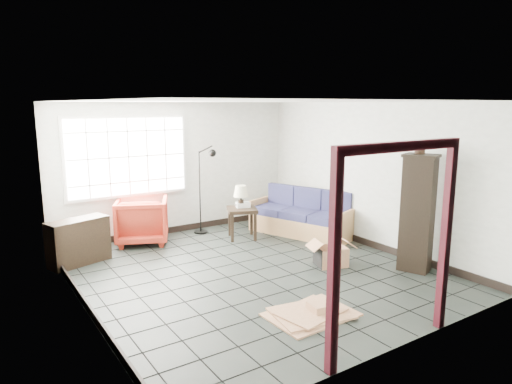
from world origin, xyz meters
TOP-DOWN VIEW (x-y plane):
  - ground at (0.00, 0.00)m, footprint 5.50×5.50m
  - room_shell at (0.00, 0.03)m, footprint 5.02×5.52m
  - window_panel at (-1.00, 2.70)m, footprint 2.32×0.08m
  - doorway_trim at (0.00, -2.70)m, footprint 1.80×0.08m
  - futon_sofa at (2.00, 1.21)m, footprint 1.43×2.19m
  - armchair at (-0.89, 2.40)m, footprint 1.18×1.15m
  - side_table at (0.82, 1.61)m, footprint 0.72×0.72m
  - table_lamp at (0.81, 1.65)m, footprint 0.35×0.35m
  - projector at (0.87, 1.67)m, footprint 0.31×0.28m
  - floor_lamp at (0.41, 2.31)m, footprint 0.47×0.45m
  - console_shelf at (-2.15, 1.86)m, footprint 1.02×0.64m
  - tall_shelf at (2.15, -1.34)m, footprint 0.54×0.60m
  - pot at (2.17, -1.29)m, footprint 0.19×0.19m
  - open_box at (1.21, -0.47)m, footprint 0.83×0.58m
  - cardboard_pile at (-0.20, -1.67)m, footprint 1.07×0.83m

SIDE VIEW (x-z plane):
  - ground at x=0.00m, z-range 0.00..0.00m
  - cardboard_pile at x=-0.20m, z-range -0.04..0.12m
  - open_box at x=1.21m, z-range -0.06..0.37m
  - futon_sofa at x=2.00m, z-range -0.13..0.78m
  - console_shelf at x=-2.15m, z-range 0.00..0.74m
  - armchair at x=-0.89m, z-range 0.00..0.94m
  - side_table at x=0.82m, z-range 0.19..0.79m
  - projector at x=0.87m, z-range 0.60..0.69m
  - table_lamp at x=0.81m, z-range 0.68..1.12m
  - tall_shelf at x=2.15m, z-range 0.02..1.84m
  - floor_lamp at x=0.41m, z-range 0.06..1.83m
  - doorway_trim at x=0.00m, z-range 0.28..2.48m
  - window_panel at x=-1.00m, z-range 0.84..2.36m
  - room_shell at x=0.00m, z-range 0.37..2.98m
  - pot at x=2.17m, z-range 1.82..1.94m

